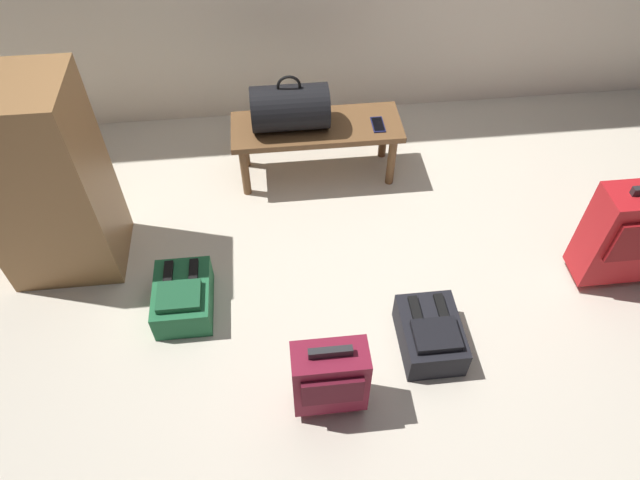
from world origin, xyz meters
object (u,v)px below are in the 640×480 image
at_px(backpack_dark, 430,334).
at_px(suitcase_small_burgundy, 330,377).
at_px(cell_phone, 378,125).
at_px(backpack_green, 183,297).
at_px(bench, 317,133).
at_px(side_cabinet, 42,183).
at_px(duffel_bag_black, 290,108).
at_px(suitcase_upright_red, 632,233).

bearing_deg(backpack_dark, suitcase_small_burgundy, -154.11).
xyz_separation_m(cell_phone, backpack_green, (-1.13, -0.91, -0.29)).
xyz_separation_m(bench, side_cabinet, (-1.39, -0.54, 0.23)).
relative_size(bench, duffel_bag_black, 2.27).
relative_size(cell_phone, suitcase_upright_red, 0.22).
distance_m(duffel_bag_black, side_cabinet, 1.35).
height_order(bench, backpack_dark, bench).
bearing_deg(duffel_bag_black, backpack_green, -123.21).
relative_size(suitcase_upright_red, side_cabinet, 0.59).
relative_size(duffel_bag_black, backpack_green, 1.16).
relative_size(duffel_bag_black, cell_phone, 3.06).
bearing_deg(backpack_dark, backpack_green, 163.68).
height_order(bench, cell_phone, cell_phone).
bearing_deg(suitcase_small_burgundy, side_cabinet, 141.84).
distance_m(backpack_green, side_cabinet, 0.87).
distance_m(backpack_dark, side_cabinet, 2.01).
bearing_deg(backpack_dark, suitcase_upright_red, 16.82).
bearing_deg(suitcase_small_burgundy, duffel_bag_black, 91.75).
height_order(duffel_bag_black, side_cabinet, side_cabinet).
bearing_deg(cell_phone, side_cabinet, -164.15).
xyz_separation_m(cell_phone, suitcase_small_burgundy, (-0.46, -1.51, -0.14)).
distance_m(suitcase_upright_red, suitcase_small_burgundy, 1.68).
bearing_deg(suitcase_small_burgundy, bench, 86.18).
height_order(suitcase_upright_red, backpack_green, suitcase_upright_red).
relative_size(cell_phone, side_cabinet, 0.13).
bearing_deg(bench, backpack_dark, -72.49).
bearing_deg(side_cabinet, backpack_dark, -22.93).
bearing_deg(backpack_green, bench, 50.89).
xyz_separation_m(bench, cell_phone, (0.36, -0.04, 0.06)).
bearing_deg(side_cabinet, backpack_green, -33.98).
relative_size(bench, suitcase_upright_red, 1.54).
bearing_deg(duffel_bag_black, backpack_dark, -66.66).
bearing_deg(duffel_bag_black, suitcase_upright_red, -30.99).
bearing_deg(suitcase_upright_red, duffel_bag_black, 149.01).
relative_size(suitcase_upright_red, backpack_green, 1.70).
xyz_separation_m(duffel_bag_black, backpack_dark, (0.56, -1.30, -0.42)).
bearing_deg(suitcase_upright_red, cell_phone, 140.17).
height_order(backpack_dark, side_cabinet, side_cabinet).
relative_size(suitcase_upright_red, backpack_dark, 1.70).
bearing_deg(bench, duffel_bag_black, -180.00).
relative_size(backpack_dark, backpack_green, 1.00).
height_order(cell_phone, suitcase_small_burgundy, suitcase_small_burgundy).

